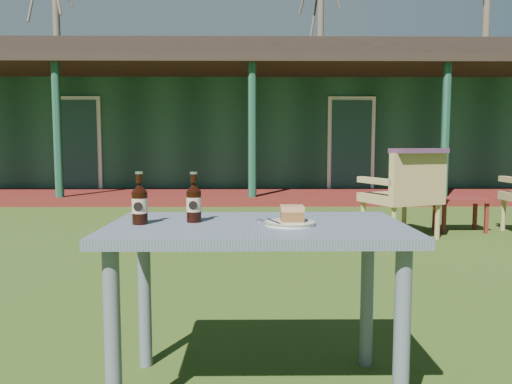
{
  "coord_description": "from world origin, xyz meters",
  "views": [
    {
      "loc": [
        -0.02,
        -3.6,
        1.04
      ],
      "look_at": [
        0.0,
        -1.3,
        0.82
      ],
      "focal_mm": 35.0,
      "sensor_mm": 36.0,
      "label": 1
    }
  ],
  "objects_px": {
    "cafe_table": "(257,248)",
    "cake_slice": "(292,213)",
    "plate": "(290,223)",
    "cola_bottle_near": "(194,202)",
    "cola_bottle_far": "(140,203)",
    "armchair_left": "(406,191)",
    "side_table": "(460,203)"
  },
  "relations": [
    {
      "from": "side_table",
      "to": "cola_bottle_far",
      "type": "bearing_deg",
      "value": -127.05
    },
    {
      "from": "cake_slice",
      "to": "cola_bottle_far",
      "type": "xyz_separation_m",
      "value": [
        -0.61,
        0.01,
        0.04
      ]
    },
    {
      "from": "plate",
      "to": "armchair_left",
      "type": "bearing_deg",
      "value": 66.04
    },
    {
      "from": "side_table",
      "to": "cola_bottle_near",
      "type": "bearing_deg",
      "value": -125.42
    },
    {
      "from": "cafe_table",
      "to": "cola_bottle_far",
      "type": "relative_size",
      "value": 5.65
    },
    {
      "from": "cafe_table",
      "to": "armchair_left",
      "type": "xyz_separation_m",
      "value": [
        1.69,
        3.46,
        -0.08
      ]
    },
    {
      "from": "plate",
      "to": "armchair_left",
      "type": "height_order",
      "value": "armchair_left"
    },
    {
      "from": "cola_bottle_near",
      "to": "side_table",
      "type": "xyz_separation_m",
      "value": [
        2.75,
        3.87,
        -0.46
      ]
    },
    {
      "from": "cafe_table",
      "to": "cake_slice",
      "type": "distance_m",
      "value": 0.21
    },
    {
      "from": "cake_slice",
      "to": "cafe_table",
      "type": "bearing_deg",
      "value": 168.77
    },
    {
      "from": "cola_bottle_near",
      "to": "armchair_left",
      "type": "xyz_separation_m",
      "value": [
        1.95,
        3.42,
        -0.27
      ]
    },
    {
      "from": "plate",
      "to": "cola_bottle_far",
      "type": "relative_size",
      "value": 0.96
    },
    {
      "from": "plate",
      "to": "cake_slice",
      "type": "height_order",
      "value": "cake_slice"
    },
    {
      "from": "plate",
      "to": "cola_bottle_far",
      "type": "bearing_deg",
      "value": 177.28
    },
    {
      "from": "side_table",
      "to": "armchair_left",
      "type": "bearing_deg",
      "value": -150.82
    },
    {
      "from": "armchair_left",
      "to": "side_table",
      "type": "xyz_separation_m",
      "value": [
        0.8,
        0.45,
        -0.19
      ]
    },
    {
      "from": "cake_slice",
      "to": "side_table",
      "type": "distance_m",
      "value": 4.6
    },
    {
      "from": "cake_slice",
      "to": "cola_bottle_near",
      "type": "relative_size",
      "value": 0.44
    },
    {
      "from": "cafe_table",
      "to": "cake_slice",
      "type": "height_order",
      "value": "cake_slice"
    },
    {
      "from": "cake_slice",
      "to": "cola_bottle_far",
      "type": "bearing_deg",
      "value": 178.61
    },
    {
      "from": "cafe_table",
      "to": "side_table",
      "type": "relative_size",
      "value": 2.0
    },
    {
      "from": "cola_bottle_far",
      "to": "side_table",
      "type": "height_order",
      "value": "cola_bottle_far"
    },
    {
      "from": "plate",
      "to": "armchair_left",
      "type": "relative_size",
      "value": 0.21
    },
    {
      "from": "cafe_table",
      "to": "cola_bottle_near",
      "type": "xyz_separation_m",
      "value": [
        -0.26,
        0.04,
        0.18
      ]
    },
    {
      "from": "cafe_table",
      "to": "plate",
      "type": "relative_size",
      "value": 5.88
    },
    {
      "from": "cafe_table",
      "to": "cola_bottle_near",
      "type": "distance_m",
      "value": 0.32
    },
    {
      "from": "plate",
      "to": "cola_bottle_near",
      "type": "relative_size",
      "value": 0.98
    },
    {
      "from": "cola_bottle_far",
      "to": "side_table",
      "type": "xyz_separation_m",
      "value": [
        2.96,
        3.92,
        -0.46
      ]
    },
    {
      "from": "cafe_table",
      "to": "side_table",
      "type": "bearing_deg",
      "value": 57.49
    },
    {
      "from": "cola_bottle_near",
      "to": "armchair_left",
      "type": "bearing_deg",
      "value": 60.34
    },
    {
      "from": "plate",
      "to": "cola_bottle_far",
      "type": "height_order",
      "value": "cola_bottle_far"
    },
    {
      "from": "cake_slice",
      "to": "plate",
      "type": "bearing_deg",
      "value": -125.16
    }
  ]
}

